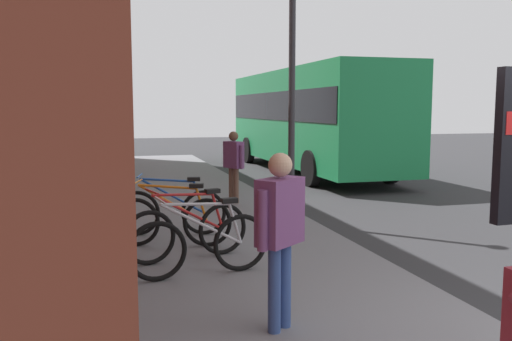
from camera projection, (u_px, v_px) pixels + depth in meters
name	position (u px, v px, depth m)	size (l,w,h in m)	color
ground	(355.00, 220.00, 10.39)	(60.00, 60.00, 0.00)	#2D2D30
sidewalk_pavement	(197.00, 206.00, 11.57)	(24.00, 3.50, 0.12)	slate
station_facade	(91.00, 8.00, 11.50)	(22.00, 0.65, 8.52)	brown
bicycle_end_of_row	(201.00, 244.00, 6.49)	(0.48, 1.76, 0.97)	black
bicycle_nearest_sign	(188.00, 231.00, 7.21)	(0.59, 1.73, 0.97)	black
bicycle_by_door	(172.00, 220.00, 7.89)	(0.65, 1.71, 0.97)	black
bicycle_beside_lamp	(171.00, 211.00, 8.60)	(0.55, 1.74, 0.97)	black
city_bus	(308.00, 115.00, 18.16)	(10.51, 2.67, 3.35)	#1E8C4C
pedestrian_near_bus	(280.00, 223.00, 4.85)	(0.47, 0.51, 1.63)	#334C8C
pedestrian_crossing_street	(234.00, 159.00, 11.52)	(0.52, 0.40, 1.53)	brown
street_lamp	(292.00, 53.00, 9.71)	(0.28, 0.28, 5.06)	#333338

